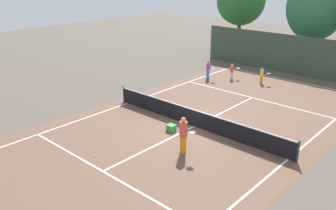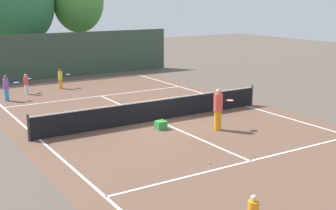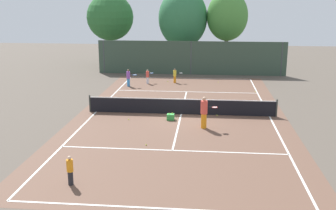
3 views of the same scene
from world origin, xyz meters
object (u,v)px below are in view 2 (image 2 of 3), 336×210
(tennis_ball_4, at_px, (111,139))
(tennis_ball_0, at_px, (50,88))
(player_0, at_px, (26,84))
(tennis_ball_1, at_px, (174,85))
(player_1, at_px, (61,78))
(tennis_ball_2, at_px, (198,114))
(ball_crate, at_px, (161,125))
(player_2, at_px, (218,109))
(tennis_ball_5, at_px, (209,163))
(tennis_ball_3, at_px, (112,81))
(player_4, at_px, (6,88))

(tennis_ball_4, bearing_deg, tennis_ball_0, 84.04)
(player_0, bearing_deg, tennis_ball_1, -15.91)
(player_1, bearing_deg, tennis_ball_2, -71.06)
(ball_crate, relative_size, tennis_ball_2, 6.63)
(player_1, bearing_deg, player_2, -78.12)
(player_0, height_order, tennis_ball_1, player_0)
(player_0, distance_m, player_2, 12.99)
(tennis_ball_2, height_order, tennis_ball_5, same)
(player_2, xyz_separation_m, tennis_ball_3, (1.10, 13.05, -0.90))
(player_4, height_order, tennis_ball_1, player_4)
(player_1, distance_m, tennis_ball_3, 3.83)
(tennis_ball_4, bearing_deg, tennis_ball_1, 44.61)
(player_0, relative_size, tennis_ball_4, 18.55)
(player_1, bearing_deg, tennis_ball_5, -90.66)
(ball_crate, xyz_separation_m, tennis_ball_2, (2.81, 1.14, -0.15))
(player_2, bearing_deg, tennis_ball_4, 165.77)
(player_0, distance_m, player_4, 1.91)
(tennis_ball_4, bearing_deg, tennis_ball_5, -68.09)
(tennis_ball_0, relative_size, tennis_ball_1, 1.00)
(player_1, height_order, tennis_ball_4, player_1)
(tennis_ball_2, distance_m, tennis_ball_4, 5.51)
(player_1, distance_m, tennis_ball_4, 11.60)
(tennis_ball_1, height_order, tennis_ball_5, same)
(player_1, relative_size, tennis_ball_2, 18.79)
(ball_crate, bearing_deg, player_0, 105.52)
(player_0, bearing_deg, player_1, 14.03)
(player_1, xyz_separation_m, player_2, (2.65, -12.58, 0.29))
(player_0, bearing_deg, player_4, -137.97)
(tennis_ball_5, bearing_deg, player_4, 104.41)
(tennis_ball_0, distance_m, tennis_ball_4, 11.78)
(player_2, bearing_deg, tennis_ball_1, 67.62)
(tennis_ball_1, relative_size, tennis_ball_3, 1.00)
(player_4, distance_m, tennis_ball_2, 10.89)
(player_0, height_order, player_4, player_4)
(tennis_ball_0, xyz_separation_m, tennis_ball_5, (0.49, -15.97, 0.00))
(player_1, distance_m, ball_crate, 11.19)
(player_0, height_order, tennis_ball_3, player_0)
(player_4, distance_m, tennis_ball_0, 3.81)
(tennis_ball_3, bearing_deg, tennis_ball_5, -103.68)
(tennis_ball_1, bearing_deg, tennis_ball_3, 128.09)
(player_1, height_order, ball_crate, player_1)
(player_2, relative_size, ball_crate, 4.14)
(player_0, bearing_deg, ball_crate, -74.48)
(tennis_ball_0, relative_size, tennis_ball_4, 1.00)
(player_0, height_order, ball_crate, player_0)
(player_4, bearing_deg, player_2, -59.25)
(player_2, height_order, ball_crate, player_2)
(tennis_ball_2, bearing_deg, tennis_ball_5, -122.59)
(player_2, height_order, player_4, player_2)
(player_4, height_order, tennis_ball_4, player_4)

